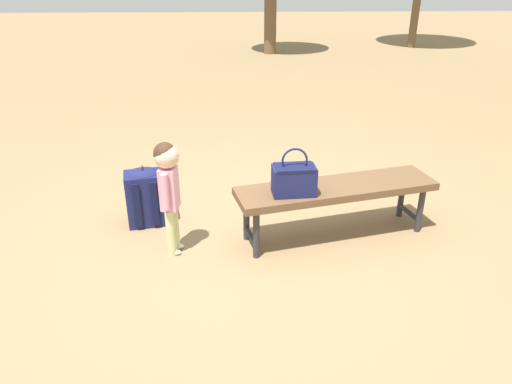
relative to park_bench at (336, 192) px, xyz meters
name	(u,v)px	position (x,y,z in m)	size (l,w,h in m)	color
ground_plane	(245,240)	(0.72, 0.05, -0.39)	(40.00, 40.00, 0.00)	#8C704C
park_bench	(336,192)	(0.00, 0.00, 0.00)	(1.65, 0.77, 0.45)	brown
handbag	(294,179)	(0.36, 0.14, 0.18)	(0.33, 0.20, 0.37)	#191E4C
child_standing	(168,182)	(1.28, 0.20, 0.20)	(0.18, 0.24, 0.89)	#CCCC8C
backpack_large	(145,195)	(1.56, -0.28, -0.13)	(0.35, 0.32, 0.53)	#191E4C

